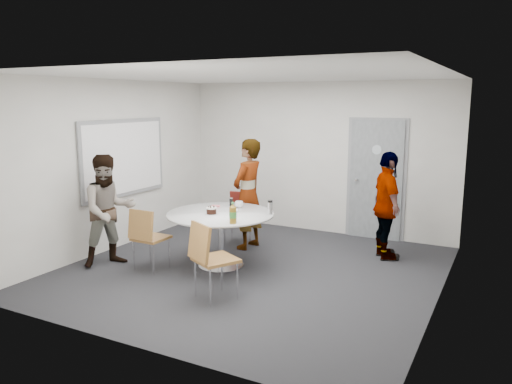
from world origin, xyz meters
The scene contains 15 objects.
floor centered at (0.00, 0.00, 0.00)m, with size 5.00×5.00×0.00m, color #242429.
ceiling centered at (0.00, 0.00, 2.70)m, with size 5.00×5.00×0.00m, color silver.
wall_back centered at (0.00, 2.50, 1.35)m, with size 5.00×5.00×0.00m, color silver.
wall_left centered at (-2.50, 0.00, 1.35)m, with size 5.00×5.00×0.00m, color silver.
wall_right centered at (2.50, 0.00, 1.35)m, with size 5.00×5.00×0.00m, color silver.
wall_front centered at (0.00, -2.50, 1.35)m, with size 5.00×5.00×0.00m, color silver.
door centered at (1.10, 2.48, 1.03)m, with size 1.02×0.17×2.12m.
whiteboard centered at (-2.46, 0.20, 1.45)m, with size 0.04×1.90×1.25m.
table centered at (-0.46, -0.06, 0.68)m, with size 1.53×1.53×1.08m.
chair_near_left centered at (-1.29, -0.71, 0.55)m, with size 0.44×0.47×0.90m.
chair_near_right centered at (0.05, -1.18, 0.59)m, with size 0.63×0.65×0.96m.
chair_far centered at (-0.85, 1.15, 0.52)m, with size 0.47×0.50×0.86m.
person_main centered at (-0.58, 0.95, 0.89)m, with size 0.65×0.43×1.78m, color #A5C6EA.
person_left centered at (-1.95, -0.73, 0.81)m, with size 0.79×0.61×1.62m, color white.
person_right centered at (1.54, 1.42, 0.82)m, with size 0.96×0.40×1.63m, color black.
Camera 1 is at (3.18, -5.97, 2.39)m, focal length 35.00 mm.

